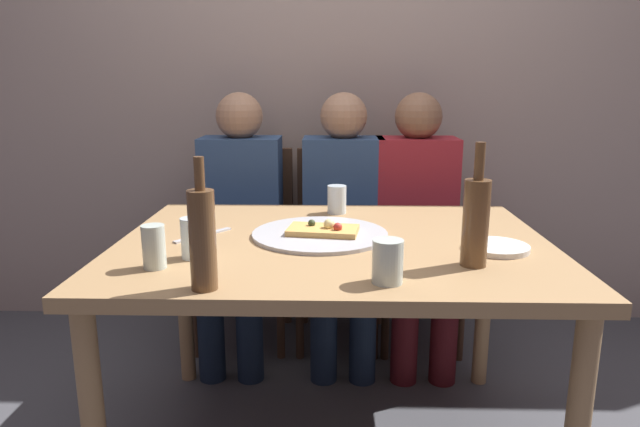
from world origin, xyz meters
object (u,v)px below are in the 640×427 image
wine_bottle (201,238)px  tumbler_far (336,199)px  tumbler_near (153,247)px  dining_table (333,263)px  guest_by_wall (417,214)px  pizza_slice_last (323,230)px  short_glass (387,261)px  chair_left (245,232)px  guest_in_beanie (343,214)px  pizza_tray (319,234)px  beer_bottle (475,220)px  plate_stack (495,247)px  chair_right (411,233)px  table_knife (202,235)px  guest_in_sweater (239,213)px  wine_glass (191,238)px  chair_middle (342,232)px

wine_bottle → tumbler_far: bearing=68.3°
tumbler_far → tumbler_near: bearing=-126.7°
dining_table → guest_by_wall: 0.84m
pizza_slice_last → short_glass: 0.45m
wine_bottle → tumbler_near: size_ratio=2.71×
pizza_slice_last → tumbler_far: size_ratio=2.26×
chair_left → guest_in_beanie: 0.51m
pizza_tray → chair_left: chair_left is taller
beer_bottle → plate_stack: bearing=54.7°
short_glass → chair_right: size_ratio=0.12×
pizza_tray → guest_by_wall: guest_by_wall is taller
table_knife → guest_by_wall: (0.79, 0.72, -0.10)m
chair_right → tumbler_far: bearing=56.0°
wine_bottle → guest_in_sweater: (-0.12, 1.18, -0.22)m
guest_by_wall → guest_in_beanie: bearing=0.0°
wine_glass → table_knife: bearing=96.1°
chair_left → guest_in_beanie: guest_in_beanie is taller
pizza_tray → chair_middle: size_ratio=0.48×
chair_left → guest_by_wall: size_ratio=0.77×
wine_bottle → beer_bottle: size_ratio=0.96×
pizza_slice_last → wine_glass: (-0.36, -0.23, 0.03)m
plate_stack → table_knife: bearing=171.9°
dining_table → beer_bottle: bearing=-32.7°
table_knife → wine_bottle: bearing=-128.3°
plate_stack → guest_in_beanie: size_ratio=0.16×
tumbler_near → chair_middle: chair_middle is taller
dining_table → guest_in_beanie: size_ratio=1.14×
chair_middle → dining_table: bearing=87.4°
pizza_slice_last → table_knife: size_ratio=1.07×
wine_bottle → guest_in_sweater: guest_in_sweater is taller
chair_right → short_glass: bearing=79.3°
tumbler_near → chair_left: size_ratio=0.13×
dining_table → guest_by_wall: bearing=63.6°
plate_stack → beer_bottle: bearing=-125.3°
pizza_tray → beer_bottle: size_ratio=1.31×
pizza_slice_last → tumbler_near: size_ratio=2.03×
tumbler_far → guest_in_sweater: 0.60m
beer_bottle → plate_stack: beer_bottle is taller
chair_middle → table_knife: bearing=62.2°
guest_in_beanie → pizza_slice_last: bearing=84.2°
chair_right → plate_stack: bearing=96.0°
chair_left → chair_middle: same height
table_knife → dining_table: bearing=-56.1°
short_glass → chair_right: 1.33m
pizza_tray → wine_bottle: bearing=-118.9°
guest_in_beanie → short_glass: bearing=94.6°
plate_stack → table_knife: (-0.89, 0.13, -0.01)m
pizza_slice_last → chair_middle: bearing=85.2°
chair_middle → guest_in_beanie: bearing=90.0°
chair_left → chair_right: bearing=-180.0°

